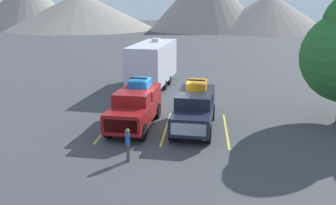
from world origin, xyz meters
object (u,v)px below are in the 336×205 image
object	(u,v)px
pickup_truck_b	(194,107)
camper_trailer_a	(153,62)
pickup_truck_a	(136,105)
person_a	(128,143)

from	to	relation	value
pickup_truck_b	camper_trailer_a	size ratio (longest dim) A/B	0.63
pickup_truck_b	pickup_truck_a	bearing A→B (deg)	-178.87
person_a	camper_trailer_a	bearing A→B (deg)	93.68
camper_trailer_a	pickup_truck_a	bearing A→B (deg)	-87.67
pickup_truck_a	pickup_truck_b	distance (m)	3.32
pickup_truck_b	camper_trailer_a	distance (m)	10.49
pickup_truck_a	pickup_truck_b	size ratio (longest dim) A/B	1.00
pickup_truck_a	pickup_truck_b	bearing A→B (deg)	1.13
pickup_truck_b	camper_trailer_a	world-z (taller)	camper_trailer_a
pickup_truck_b	person_a	xyz separation A→B (m)	(-2.79, -4.70, -0.30)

